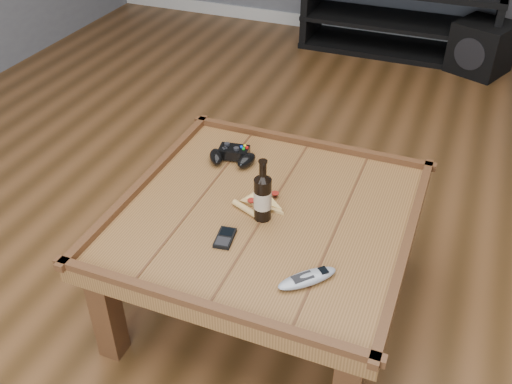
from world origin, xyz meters
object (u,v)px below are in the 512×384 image
at_px(game_controller, 232,156).
at_px(media_console, 400,19).
at_px(pizza_slice, 260,202).
at_px(coffee_table, 266,225).
at_px(subwoofer, 482,47).
at_px(remote_control, 307,278).
at_px(beer_bottle, 263,196).
at_px(smartphone, 225,238).

bearing_deg(game_controller, media_console, 75.54).
bearing_deg(pizza_slice, media_console, 111.91).
xyz_separation_m(coffee_table, media_console, (0.00, 2.75, -0.15)).
height_order(game_controller, subwoofer, game_controller).
relative_size(coffee_table, remote_control, 5.67).
xyz_separation_m(media_console, game_controller, (-0.24, -2.50, 0.23)).
xyz_separation_m(pizza_slice, remote_control, (0.27, -0.31, 0.01)).
height_order(coffee_table, beer_bottle, beer_bottle).
height_order(coffee_table, smartphone, coffee_table).
bearing_deg(beer_bottle, remote_control, -45.26).
distance_m(beer_bottle, subwoofer, 2.73).
distance_m(game_controller, pizza_slice, 0.30).
xyz_separation_m(coffee_table, game_controller, (-0.24, 0.25, 0.09)).
bearing_deg(game_controller, subwoofer, 61.30).
bearing_deg(coffee_table, game_controller, 133.35).
xyz_separation_m(pizza_slice, subwoofer, (0.64, 2.56, -0.28)).
bearing_deg(remote_control, smartphone, -151.50).
distance_m(media_console, smartphone, 2.95).
relative_size(coffee_table, subwoofer, 2.26).
relative_size(game_controller, subwoofer, 0.45).
bearing_deg(media_console, subwoofer, -13.99).
bearing_deg(media_console, pizza_slice, -90.81).
relative_size(smartphone, remote_control, 0.59).
distance_m(coffee_table, subwoofer, 2.68).
xyz_separation_m(game_controller, smartphone, (0.17, -0.44, -0.02)).
bearing_deg(smartphone, remote_control, -23.70).
relative_size(coffee_table, pizza_slice, 4.09).
bearing_deg(beer_bottle, coffee_table, 87.77).
relative_size(media_console, beer_bottle, 6.00).
bearing_deg(beer_bottle, media_console, 89.97).
relative_size(media_console, smartphone, 12.98).
height_order(pizza_slice, subwoofer, pizza_slice).
bearing_deg(media_console, remote_control, -85.56).
xyz_separation_m(media_console, beer_bottle, (-0.00, -2.78, 0.30)).
bearing_deg(remote_control, subwoofer, 126.77).
bearing_deg(pizza_slice, subwoofer, 98.70).
relative_size(pizza_slice, subwoofer, 0.55).
height_order(coffee_table, subwoofer, coffee_table).
bearing_deg(pizza_slice, coffee_table, -22.11).
height_order(beer_bottle, smartphone, beer_bottle).
xyz_separation_m(media_console, remote_control, (0.23, -3.02, 0.22)).
bearing_deg(remote_control, coffee_table, 174.76).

